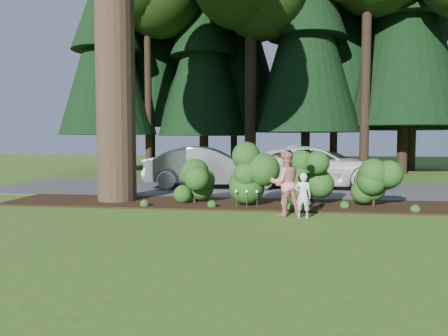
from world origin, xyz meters
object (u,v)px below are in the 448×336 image
at_px(adult, 285,183).
at_px(frisbee, 293,146).
at_px(car_dark_suv, 330,167).
at_px(child, 303,196).
at_px(car_silver_wagon, 207,167).
at_px(car_white_suv, 315,167).

bearing_deg(adult, frisbee, 112.04).
xyz_separation_m(car_dark_suv, frisbee, (-1.87, -8.50, 1.11)).
bearing_deg(child, car_dark_suv, -92.84).
bearing_deg(child, adult, -25.99).
height_order(car_silver_wagon, child, car_silver_wagon).
height_order(child, frisbee, frisbee).
distance_m(car_silver_wagon, adult, 6.65).
height_order(car_dark_suv, adult, adult).
bearing_deg(adult, car_silver_wagon, -81.69).
xyz_separation_m(car_silver_wagon, adult, (3.11, -5.87, 0.01)).
height_order(car_silver_wagon, car_white_suv, car_white_suv).
xyz_separation_m(car_dark_suv, adult, (-2.05, -8.29, 0.12)).
distance_m(car_silver_wagon, frisbee, 6.99).
bearing_deg(car_silver_wagon, frisbee, -156.07).
height_order(car_silver_wagon, car_dark_suv, car_silver_wagon).
height_order(car_dark_suv, frisbee, frisbee).
distance_m(car_white_suv, adult, 6.72).
height_order(adult, frisbee, frisbee).
bearing_deg(child, frisbee, -11.84).
relative_size(car_white_suv, child, 5.17).
distance_m(car_white_suv, frisbee, 6.97).
relative_size(adult, frisbee, 3.78).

